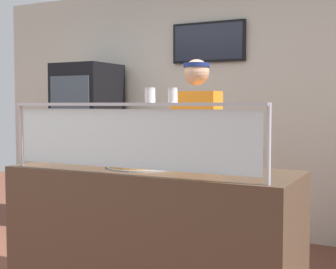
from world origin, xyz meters
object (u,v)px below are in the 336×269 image
object	(u,v)px
pizza_tray	(142,165)
drink_fridge	(88,145)
pizza_server	(146,163)
pepper_flake_shaker	(173,96)
worker_figure	(196,152)
parmesan_shaker	(150,96)

from	to	relation	value
pizza_tray	drink_fridge	bearing A→B (deg)	135.82
pizza_server	pepper_flake_shaker	xyz separation A→B (m)	(0.36, -0.30, 0.46)
pepper_flake_shaker	drink_fridge	distance (m)	2.82
pizza_server	worker_figure	distance (m)	0.74
pizza_tray	pepper_flake_shaker	xyz separation A→B (m)	(0.40, -0.32, 0.48)
pizza_tray	drink_fridge	world-z (taller)	drink_fridge
parmesan_shaker	pepper_flake_shaker	size ratio (longest dim) A/B	1.03
pepper_flake_shaker	parmesan_shaker	bearing A→B (deg)	180.00
pizza_server	worker_figure	xyz separation A→B (m)	(0.06, 0.73, 0.02)
worker_figure	drink_fridge	world-z (taller)	drink_fridge
pizza_server	pepper_flake_shaker	distance (m)	0.65
worker_figure	drink_fridge	distance (m)	1.94
pepper_flake_shaker	pizza_tray	bearing A→B (deg)	141.82
pizza_tray	pepper_flake_shaker	distance (m)	0.70
pizza_server	parmesan_shaker	world-z (taller)	parmesan_shaker
parmesan_shaker	drink_fridge	distance (m)	2.71
pizza_tray	parmesan_shaker	bearing A→B (deg)	-52.16
pepper_flake_shaker	worker_figure	xyz separation A→B (m)	(-0.29, 1.03, -0.44)
worker_figure	pizza_server	bearing A→B (deg)	-94.90
pizza_server	pepper_flake_shaker	bearing A→B (deg)	-40.14
drink_fridge	pizza_tray	bearing A→B (deg)	-44.18
parmesan_shaker	worker_figure	bearing A→B (deg)	97.58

